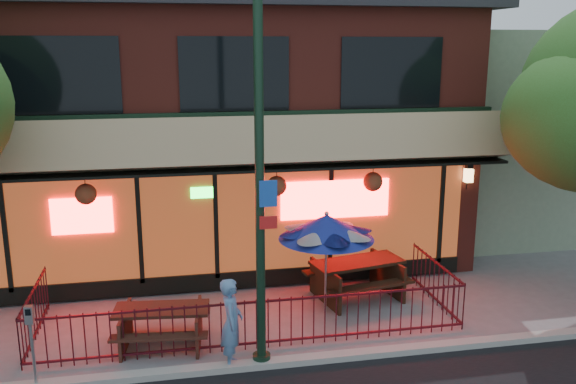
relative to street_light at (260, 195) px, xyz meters
name	(u,v)px	position (x,y,z in m)	size (l,w,h in m)	color
ground	(258,354)	(0.00, 0.40, -3.15)	(80.00, 80.00, 0.00)	gray
curb	(262,364)	(0.00, -0.10, -3.09)	(80.00, 0.25, 0.12)	#999993
restaurant_building	(220,100)	(0.00, 7.51, 0.98)	(12.96, 9.49, 8.05)	maroon
neighbor_building	(498,129)	(9.00, 8.10, -0.15)	(6.00, 7.00, 6.00)	gray
patio_fence	(254,311)	(0.00, 0.91, -2.52)	(8.44, 2.62, 1.00)	#420E17
street_light	(260,195)	(0.00, 0.00, 0.00)	(0.43, 0.32, 7.00)	black
picnic_table_left	(162,321)	(-1.75, 1.10, -2.65)	(1.91, 1.55, 0.76)	#3F1F16
picnic_table_right	(357,273)	(2.58, 2.57, -2.57)	(2.33, 1.96, 0.88)	black
patio_umbrella	(326,227)	(1.65, 1.85, -1.20)	(2.00, 1.99, 2.28)	gray
pedestrian	(232,323)	(-0.52, 0.05, -2.32)	(0.61, 0.40, 1.66)	#557DAB
parking_meter_near	(31,333)	(-3.82, -0.08, -2.14)	(0.14, 0.12, 1.49)	#9FA3A8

